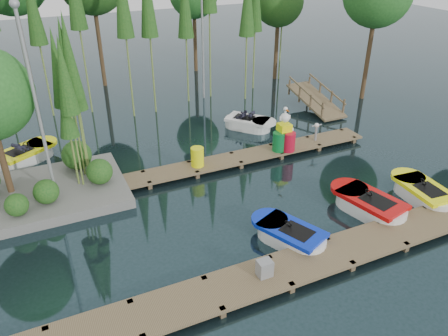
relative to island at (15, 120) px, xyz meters
name	(u,v)px	position (x,y,z in m)	size (l,w,h in m)	color
ground_plane	(218,202)	(6.30, -3.29, -3.18)	(90.00, 90.00, 0.00)	#1E3238
near_dock	(280,271)	(6.30, -7.79, -2.95)	(18.00, 1.50, 0.50)	brown
far_dock	(215,163)	(7.30, -0.79, -2.95)	(15.00, 1.20, 0.50)	brown
island	(15,120)	(0.00, 0.00, 0.00)	(6.20, 4.20, 6.75)	slate
lamp_island	(34,94)	(0.80, -0.79, 1.08)	(0.30, 0.30, 7.25)	gray
lamp_rear	(202,26)	(10.30, 7.71, 1.08)	(0.30, 0.30, 7.25)	gray
ramp	(316,100)	(15.30, 3.21, -2.60)	(1.50, 3.94, 1.49)	brown
boat_blue	(290,235)	(7.45, -6.48, -2.92)	(2.20, 2.97, 0.91)	white
boat_red	(369,205)	(11.00, -6.20, -2.89)	(2.00, 3.24, 1.02)	white
boat_yellow_near	(423,193)	(13.42, -6.40, -2.91)	(1.51, 2.94, 0.96)	white
boat_yellow_far	(26,155)	(-0.03, 3.32, -2.88)	(3.12, 2.62, 1.44)	white
boat_white_far	(249,123)	(10.60, 2.41, -2.89)	(2.69, 2.87, 1.29)	white
utility_cabinet	(265,268)	(5.76, -7.79, -2.63)	(0.42, 0.35, 0.51)	gray
yellow_barrel	(197,157)	(6.50, -0.79, -2.47)	(0.55, 0.55, 0.82)	#FAFF0D
drum_cluster	(285,137)	(10.66, -0.94, -2.30)	(1.16, 1.06, 2.00)	#0B692B
seagull_post	(316,129)	(12.47, -0.79, -2.29)	(0.55, 0.30, 0.88)	gray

